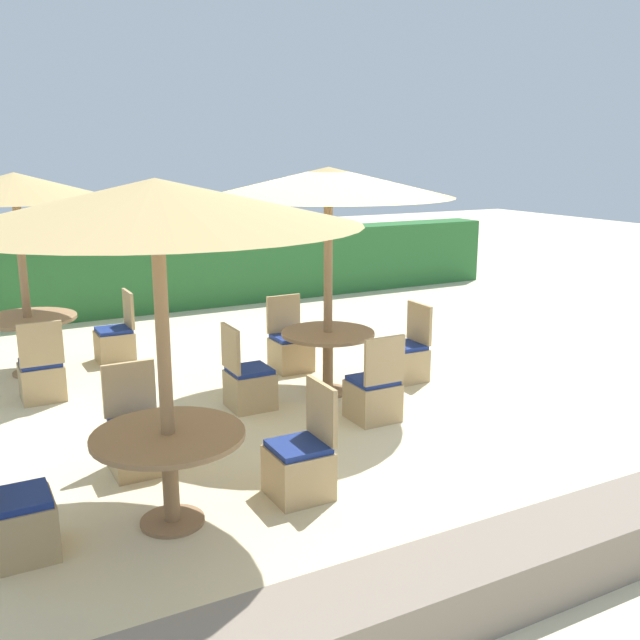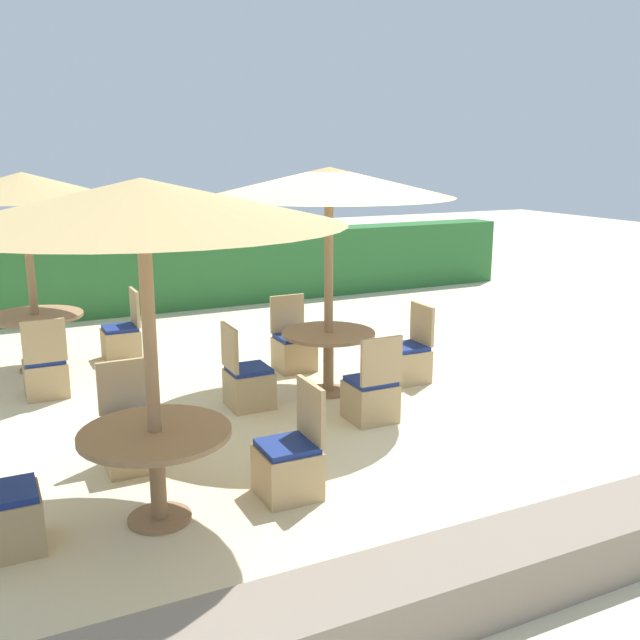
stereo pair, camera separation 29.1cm
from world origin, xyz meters
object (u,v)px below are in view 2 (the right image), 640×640
at_px(patio_chair_front_left_east, 289,465).
at_px(patio_chair_center_south, 371,396).
at_px(patio_chair_front_left_west, 4,515).
at_px(round_table_front_left, 156,449).
at_px(parasol_back_left, 22,187).
at_px(patio_chair_center_west, 248,384).
at_px(round_table_back_left, 36,325).
at_px(parasol_center, 329,183).
at_px(patio_chair_center_east, 408,360).
at_px(patio_chair_center_north, 294,349).
at_px(patio_chair_back_left_east, 122,340).
at_px(parasol_front_left, 142,203).
at_px(round_table_center, 328,345).
at_px(patio_chair_back_left_south, 46,374).
at_px(patio_chair_front_left_north, 131,439).

bearing_deg(patio_chair_front_left_east, patio_chair_center_south, -51.20).
xyz_separation_m(patio_chair_center_south, patio_chair_front_left_west, (-3.52, -1.02, 0.00)).
distance_m(round_table_front_left, patio_chair_front_left_west, 1.11).
relative_size(parasol_back_left, patio_chair_center_west, 2.66).
xyz_separation_m(round_table_back_left, parasol_center, (2.92, -2.36, 1.79)).
distance_m(round_table_back_left, patio_chair_center_east, 4.65).
bearing_deg(patio_chair_center_north, patio_chair_back_left_east, -37.22).
bearing_deg(patio_chair_center_east, parasol_front_left, 119.88).
relative_size(parasol_back_left, patio_chair_center_north, 2.66).
relative_size(round_table_center, patio_chair_front_left_east, 1.14).
bearing_deg(round_table_center, parasol_center, 122.01).
xyz_separation_m(patio_chair_back_left_south, patio_chair_center_north, (2.94, -0.29, 0.00)).
bearing_deg(patio_chair_back_left_south, round_table_front_left, -81.88).
height_order(patio_chair_back_left_south, patio_chair_front_left_west, same).
relative_size(parasol_back_left, patio_chair_center_south, 2.66).
xyz_separation_m(parasol_back_left, round_table_front_left, (0.47, -4.41, -1.72)).
relative_size(round_table_front_left, patio_chair_front_left_east, 1.21).
height_order(patio_chair_back_left_east, patio_chair_center_east, same).
relative_size(round_table_center, patio_chair_front_left_west, 1.14).
relative_size(patio_chair_back_left_east, patio_chair_center_east, 1.00).
xyz_separation_m(round_table_back_left, patio_chair_front_left_east, (1.51, -4.47, -0.33)).
xyz_separation_m(patio_chair_center_east, round_table_front_left, (-3.50, -2.01, 0.32)).
height_order(patio_chair_center_south, parasol_front_left, parasol_front_left).
bearing_deg(round_table_back_left, round_table_front_left, -83.96).
bearing_deg(patio_chair_center_south, patio_chair_center_west, 136.95).
bearing_deg(patio_chair_back_left_east, patio_chair_front_left_north, 170.44).
relative_size(round_table_center, patio_chair_center_west, 1.14).
bearing_deg(parasol_front_left, patio_chair_back_left_east, 82.49).
bearing_deg(round_table_front_left, round_table_center, 39.86).
distance_m(patio_chair_back_left_east, round_table_center, 3.07).
bearing_deg(patio_chair_center_north, patio_chair_front_left_east, 65.54).
relative_size(parasol_back_left, round_table_front_left, 2.20).
bearing_deg(patio_chair_back_left_east, patio_chair_back_left_south, 136.61).
bearing_deg(patio_chair_back_left_east, round_table_center, -142.36).
bearing_deg(parasol_front_left, round_table_back_left, 96.04).
relative_size(patio_chair_center_west, patio_chair_center_north, 1.00).
distance_m(parasol_back_left, parasol_front_left, 4.44).
distance_m(patio_chair_back_left_east, patio_chair_back_left_south, 1.55).
bearing_deg(patio_chair_center_west, patio_chair_back_left_south, -124.54).
bearing_deg(parasol_back_left, patio_chair_front_left_west, -97.79).
distance_m(patio_chair_back_left_south, patio_chair_front_left_east, 3.73).
relative_size(parasol_back_left, patio_chair_front_left_north, 2.66).
height_order(patio_chair_back_left_south, patio_chair_center_east, same).
bearing_deg(patio_chair_front_left_west, patio_chair_back_left_east, 159.48).
distance_m(patio_chair_center_west, patio_chair_front_left_east, 2.11).
bearing_deg(parasol_front_left, patio_chair_front_left_north, 89.48).
bearing_deg(patio_chair_center_east, parasol_back_left, 58.90).
distance_m(patio_chair_back_left_east, patio_chair_center_west, 2.61).
distance_m(parasol_back_left, round_table_center, 4.13).
bearing_deg(patio_chair_back_left_south, parasol_center, -23.79).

